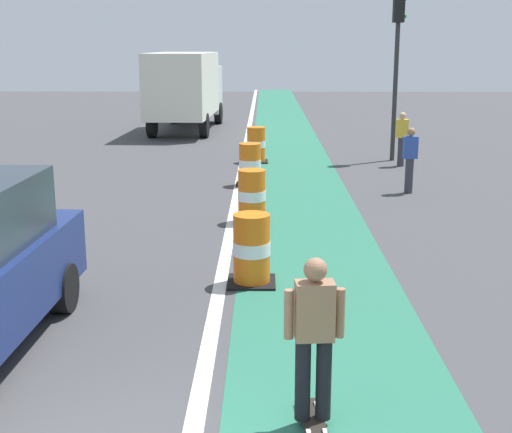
{
  "coord_description": "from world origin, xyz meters",
  "views": [
    {
      "loc": [
        1.57,
        -5.07,
        3.58
      ],
      "look_at": [
        1.45,
        5.11,
        1.1
      ],
      "focal_mm": 49.84,
      "sensor_mm": 36.0,
      "label": 1
    }
  ],
  "objects_px": {
    "traffic_barrel_mid": "(252,197)",
    "traffic_barrel_back": "(250,165)",
    "traffic_barrel_front": "(252,250)",
    "traffic_light_corner": "(397,46)",
    "traffic_barrel_far": "(256,145)",
    "pedestrian_crossing": "(410,158)",
    "pedestrian_waiting": "(402,137)",
    "skateboarder_on_lane": "(314,338)",
    "delivery_truck_down_block": "(186,86)"
  },
  "relations": [
    {
      "from": "traffic_barrel_front",
      "to": "traffic_barrel_far",
      "type": "relative_size",
      "value": 1.0
    },
    {
      "from": "traffic_barrel_front",
      "to": "traffic_barrel_mid",
      "type": "relative_size",
      "value": 1.0
    },
    {
      "from": "traffic_barrel_mid",
      "to": "traffic_light_corner",
      "type": "relative_size",
      "value": 0.21
    },
    {
      "from": "traffic_light_corner",
      "to": "pedestrian_crossing",
      "type": "relative_size",
      "value": 3.17
    },
    {
      "from": "delivery_truck_down_block",
      "to": "traffic_barrel_far",
      "type": "bearing_deg",
      "value": -69.65
    },
    {
      "from": "traffic_barrel_back",
      "to": "pedestrian_crossing",
      "type": "relative_size",
      "value": 0.68
    },
    {
      "from": "traffic_barrel_back",
      "to": "pedestrian_waiting",
      "type": "xyz_separation_m",
      "value": [
        4.46,
        3.01,
        0.33
      ]
    },
    {
      "from": "traffic_barrel_far",
      "to": "pedestrian_crossing",
      "type": "distance_m",
      "value": 6.0
    },
    {
      "from": "traffic_barrel_front",
      "to": "skateboarder_on_lane",
      "type": "bearing_deg",
      "value": -81.04
    },
    {
      "from": "traffic_barrel_far",
      "to": "pedestrian_waiting",
      "type": "xyz_separation_m",
      "value": [
        4.35,
        -0.67,
        0.33
      ]
    },
    {
      "from": "traffic_barrel_back",
      "to": "delivery_truck_down_block",
      "type": "distance_m",
      "value": 12.24
    },
    {
      "from": "skateboarder_on_lane",
      "to": "traffic_barrel_mid",
      "type": "distance_m",
      "value": 8.08
    },
    {
      "from": "traffic_barrel_mid",
      "to": "traffic_barrel_back",
      "type": "xyz_separation_m",
      "value": [
        -0.12,
        3.92,
        0.0
      ]
    },
    {
      "from": "skateboarder_on_lane",
      "to": "traffic_barrel_mid",
      "type": "xyz_separation_m",
      "value": [
        -0.73,
        8.04,
        -0.38
      ]
    },
    {
      "from": "skateboarder_on_lane",
      "to": "pedestrian_crossing",
      "type": "xyz_separation_m",
      "value": [
        3.08,
        11.01,
        -0.05
      ]
    },
    {
      "from": "traffic_barrel_far",
      "to": "pedestrian_crossing",
      "type": "height_order",
      "value": "pedestrian_crossing"
    },
    {
      "from": "traffic_barrel_back",
      "to": "pedestrian_waiting",
      "type": "height_order",
      "value": "pedestrian_waiting"
    },
    {
      "from": "delivery_truck_down_block",
      "to": "pedestrian_waiting",
      "type": "xyz_separation_m",
      "value": [
        7.37,
        -8.81,
        -0.98
      ]
    },
    {
      "from": "traffic_barrel_back",
      "to": "pedestrian_waiting",
      "type": "relative_size",
      "value": 0.68
    },
    {
      "from": "traffic_barrel_front",
      "to": "traffic_light_corner",
      "type": "relative_size",
      "value": 0.21
    },
    {
      "from": "pedestrian_crossing",
      "to": "pedestrian_waiting",
      "type": "distance_m",
      "value": 3.99
    },
    {
      "from": "pedestrian_crossing",
      "to": "skateboarder_on_lane",
      "type": "bearing_deg",
      "value": -105.65
    },
    {
      "from": "traffic_barrel_far",
      "to": "traffic_light_corner",
      "type": "bearing_deg",
      "value": 5.53
    },
    {
      "from": "traffic_barrel_back",
      "to": "traffic_light_corner",
      "type": "height_order",
      "value": "traffic_light_corner"
    },
    {
      "from": "traffic_barrel_front",
      "to": "delivery_truck_down_block",
      "type": "xyz_separation_m",
      "value": [
        -3.08,
        19.6,
        1.31
      ]
    },
    {
      "from": "traffic_barrel_mid",
      "to": "traffic_barrel_back",
      "type": "height_order",
      "value": "same"
    },
    {
      "from": "delivery_truck_down_block",
      "to": "traffic_barrel_back",
      "type": "bearing_deg",
      "value": -76.21
    },
    {
      "from": "traffic_barrel_far",
      "to": "traffic_light_corner",
      "type": "distance_m",
      "value": 5.24
    },
    {
      "from": "traffic_barrel_back",
      "to": "delivery_truck_down_block",
      "type": "relative_size",
      "value": 0.14
    },
    {
      "from": "skateboarder_on_lane",
      "to": "traffic_light_corner",
      "type": "xyz_separation_m",
      "value": [
        3.57,
        16.05,
        2.59
      ]
    },
    {
      "from": "skateboarder_on_lane",
      "to": "pedestrian_waiting",
      "type": "height_order",
      "value": "skateboarder_on_lane"
    },
    {
      "from": "traffic_light_corner",
      "to": "pedestrian_crossing",
      "type": "xyz_separation_m",
      "value": [
        -0.48,
        -5.05,
        -2.64
      ]
    },
    {
      "from": "traffic_barrel_front",
      "to": "pedestrian_crossing",
      "type": "relative_size",
      "value": 0.68
    },
    {
      "from": "traffic_light_corner",
      "to": "traffic_barrel_back",
      "type": "bearing_deg",
      "value": -137.11
    },
    {
      "from": "skateboarder_on_lane",
      "to": "traffic_barrel_back",
      "type": "bearing_deg",
      "value": 94.02
    },
    {
      "from": "skateboarder_on_lane",
      "to": "pedestrian_waiting",
      "type": "relative_size",
      "value": 1.05
    },
    {
      "from": "traffic_barrel_mid",
      "to": "pedestrian_waiting",
      "type": "relative_size",
      "value": 0.68
    },
    {
      "from": "traffic_barrel_mid",
      "to": "traffic_light_corner",
      "type": "height_order",
      "value": "traffic_light_corner"
    },
    {
      "from": "traffic_barrel_far",
      "to": "traffic_light_corner",
      "type": "height_order",
      "value": "traffic_light_corner"
    },
    {
      "from": "traffic_barrel_mid",
      "to": "traffic_barrel_far",
      "type": "relative_size",
      "value": 1.0
    },
    {
      "from": "skateboarder_on_lane",
      "to": "traffic_barrel_back",
      "type": "distance_m",
      "value": 11.99
    },
    {
      "from": "skateboarder_on_lane",
      "to": "delivery_truck_down_block",
      "type": "bearing_deg",
      "value": 98.95
    },
    {
      "from": "traffic_barrel_back",
      "to": "traffic_barrel_far",
      "type": "relative_size",
      "value": 1.0
    },
    {
      "from": "traffic_barrel_back",
      "to": "pedestrian_crossing",
      "type": "distance_m",
      "value": 4.05
    },
    {
      "from": "traffic_barrel_front",
      "to": "pedestrian_crossing",
      "type": "bearing_deg",
      "value": 61.29
    },
    {
      "from": "traffic_barrel_mid",
      "to": "traffic_barrel_back",
      "type": "relative_size",
      "value": 1.0
    },
    {
      "from": "skateboarder_on_lane",
      "to": "pedestrian_crossing",
      "type": "bearing_deg",
      "value": 74.35
    },
    {
      "from": "traffic_barrel_back",
      "to": "traffic_light_corner",
      "type": "xyz_separation_m",
      "value": [
        4.41,
        4.1,
        2.97
      ]
    },
    {
      "from": "traffic_barrel_front",
      "to": "traffic_barrel_far",
      "type": "xyz_separation_m",
      "value": [
        -0.07,
        11.46,
        0.0
      ]
    },
    {
      "from": "traffic_barrel_back",
      "to": "traffic_barrel_far",
      "type": "height_order",
      "value": "same"
    }
  ]
}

